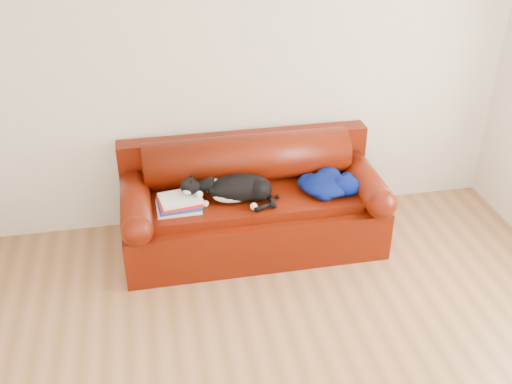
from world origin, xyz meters
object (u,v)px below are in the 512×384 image
sofa_base (253,219)px  cat (238,189)px  book_stack (180,203)px  blanket (328,184)px

sofa_base → cat: cat is taller
book_stack → blanket: 1.20m
cat → blanket: size_ratio=1.36×
book_stack → blanket: blanket is taller
sofa_base → blanket: (0.60, -0.09, 0.33)m
blanket → sofa_base: bearing=171.2°
sofa_base → cat: 0.40m
book_stack → blanket: size_ratio=0.69×
sofa_base → cat: size_ratio=3.09×
blanket → cat: bearing=179.7°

